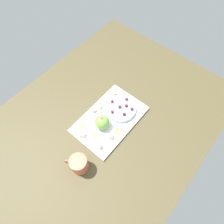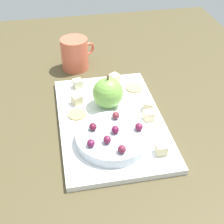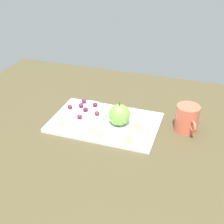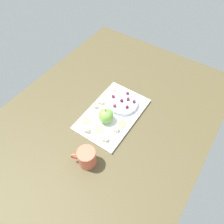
{
  "view_description": "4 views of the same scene",
  "coord_description": "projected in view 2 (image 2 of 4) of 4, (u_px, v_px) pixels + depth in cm",
  "views": [
    {
      "loc": [
        -35.54,
        -34.4,
        100.94
      ],
      "look_at": [
        3.52,
        -1.74,
        11.14
      ],
      "focal_mm": 32.39,
      "sensor_mm": 36.0,
      "label": 1
    },
    {
      "loc": [
        63.3,
        -13.18,
        56.41
      ],
      "look_at": [
        2.05,
        -1.38,
        8.4
      ],
      "focal_mm": 53.86,
      "sensor_mm": 36.0,
      "label": 2
    },
    {
      "loc": [
        -30.3,
        85.32,
        64.12
      ],
      "look_at": [
        0.09,
        -4.48,
        8.65
      ],
      "focal_mm": 48.73,
      "sensor_mm": 36.0,
      "label": 3
    },
    {
      "loc": [
        -52.95,
        -38.25,
        94.3
      ],
      "look_at": [
        -0.35,
        -2.7,
        10.41
      ],
      "focal_mm": 34.11,
      "sensor_mm": 36.0,
      "label": 4
    }
  ],
  "objects": [
    {
      "name": "cracker_0",
      "position": [
        134.0,
        88.0,
        0.9
      ],
      "size": [
        4.44,
        4.44,
        0.4
      ],
      "primitive_type": "cylinder",
      "color": "tan",
      "rests_on": "platter"
    },
    {
      "name": "cheese_cube_5",
      "position": [
        148.0,
        105.0,
        0.83
      ],
      "size": [
        3.06,
        3.06,
        2.27
      ],
      "primitive_type": "cube",
      "rotation": [
        0.0,
        0.0,
        1.1
      ],
      "color": "beige",
      "rests_on": "platter"
    },
    {
      "name": "cheese_cube_0",
      "position": [
        161.0,
        149.0,
        0.7
      ],
      "size": [
        2.4,
        2.4,
        2.27
      ],
      "primitive_type": "cube",
      "rotation": [
        0.0,
        0.0,
        1.51
      ],
      "color": "beige",
      "rests_on": "platter"
    },
    {
      "name": "grape_5",
      "position": [
        116.0,
        115.0,
        0.76
      ],
      "size": [
        1.84,
        1.66,
        1.63
      ],
      "primitive_type": "ellipsoid",
      "color": "maroon",
      "rests_on": "serving_dish"
    },
    {
      "name": "cracker_2",
      "position": [
        77.0,
        114.0,
        0.81
      ],
      "size": [
        4.44,
        4.44,
        0.4
      ],
      "primitive_type": "cylinder",
      "color": "tan",
      "rests_on": "platter"
    },
    {
      "name": "table",
      "position": [
        116.0,
        125.0,
        0.84
      ],
      "size": [
        134.75,
        101.1,
        4.88
      ],
      "primitive_type": "cube",
      "color": "brown",
      "rests_on": "ground"
    },
    {
      "name": "cheese_cube_3",
      "position": [
        149.0,
        116.0,
        0.79
      ],
      "size": [
        2.4,
        2.4,
        2.27
      ],
      "primitive_type": "cube",
      "rotation": [
        0.0,
        0.0,
        0.06
      ],
      "color": "beige",
      "rests_on": "platter"
    },
    {
      "name": "platter",
      "position": [
        111.0,
        121.0,
        0.81
      ],
      "size": [
        38.29,
        24.5,
        1.31
      ],
      "primitive_type": "cube",
      "color": "white",
      "rests_on": "table"
    },
    {
      "name": "grape_3",
      "position": [
        93.0,
        127.0,
        0.73
      ],
      "size": [
        1.84,
        1.66,
        1.56
      ],
      "primitive_type": "ellipsoid",
      "color": "maroon",
      "rests_on": "serving_dish"
    },
    {
      "name": "grape_4",
      "position": [
        139.0,
        127.0,
        0.73
      ],
      "size": [
        1.84,
        1.66,
        1.62
      ],
      "primitive_type": "ellipsoid",
      "color": "maroon",
      "rests_on": "serving_dish"
    },
    {
      "name": "grape_0",
      "position": [
        107.0,
        140.0,
        0.7
      ],
      "size": [
        1.84,
        1.66,
        1.73
      ],
      "primitive_type": "ellipsoid",
      "color": "maroon",
      "rests_on": "serving_dish"
    },
    {
      "name": "cheese_cube_1",
      "position": [
        77.0,
        100.0,
        0.85
      ],
      "size": [
        3.01,
        3.01,
        2.27
      ],
      "primitive_type": "cube",
      "rotation": [
        0.0,
        0.0,
        0.42
      ],
      "color": "beige",
      "rests_on": "platter"
    },
    {
      "name": "cheese_cube_4",
      "position": [
        78.0,
        83.0,
        0.9
      ],
      "size": [
        2.8,
        2.8,
        2.27
      ],
      "primitive_type": "cube",
      "rotation": [
        0.0,
        0.0,
        0.27
      ],
      "color": "beige",
      "rests_on": "platter"
    },
    {
      "name": "grape_2",
      "position": [
        91.0,
        143.0,
        0.69
      ],
      "size": [
        1.84,
        1.66,
        1.53
      ],
      "primitive_type": "ellipsoid",
      "color": "#661C42",
      "rests_on": "serving_dish"
    },
    {
      "name": "cup",
      "position": [
        75.0,
        54.0,
        0.99
      ],
      "size": [
        7.96,
        10.46,
        9.4
      ],
      "color": "#DB6448",
      "rests_on": "table"
    },
    {
      "name": "cheese_cube_2",
      "position": [
        114.0,
        78.0,
        0.93
      ],
      "size": [
        3.11,
        3.11,
        2.27
      ],
      "primitive_type": "cube",
      "rotation": [
        0.0,
        0.0,
        0.54
      ],
      "color": "beige",
      "rests_on": "platter"
    },
    {
      "name": "cracker_1",
      "position": [
        102.0,
        90.0,
        0.9
      ],
      "size": [
        4.44,
        4.44,
        0.4
      ],
      "primitive_type": "cylinder",
      "color": "tan",
      "rests_on": "platter"
    },
    {
      "name": "grape_6",
      "position": [
        122.0,
        149.0,
        0.68
      ],
      "size": [
        1.84,
        1.66,
        1.66
      ],
      "primitive_type": "ellipsoid",
      "color": "maroon",
      "rests_on": "serving_dish"
    },
    {
      "name": "apple_whole",
      "position": [
        108.0,
        93.0,
        0.82
      ],
      "size": [
        7.59,
        7.59,
        7.59
      ],
      "primitive_type": "sphere",
      "color": "#7AB74A",
      "rests_on": "platter"
    },
    {
      "name": "serving_dish",
      "position": [
        113.0,
        138.0,
        0.73
      ],
      "size": [
        16.25,
        16.25,
        2.24
      ],
      "primitive_type": "cylinder",
      "color": "silver",
      "rests_on": "platter"
    },
    {
      "name": "apple_stem",
      "position": [
        108.0,
        77.0,
        0.8
      ],
      "size": [
        0.5,
        0.5,
        1.2
      ],
      "primitive_type": "cylinder",
      "color": "brown",
      "rests_on": "apple_whole"
    },
    {
      "name": "grape_1",
      "position": [
        115.0,
        130.0,
        0.72
      ],
      "size": [
        1.84,
        1.66,
        1.66
      ],
      "primitive_type": "ellipsoid",
      "color": "maroon",
      "rests_on": "serving_dish"
    }
  ]
}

